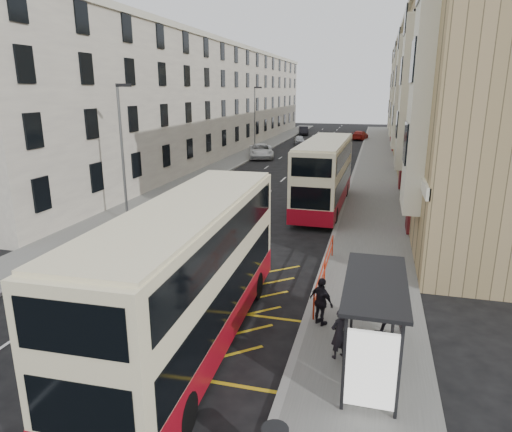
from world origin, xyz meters
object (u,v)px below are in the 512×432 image
(street_lamp_far, at_px, (255,117))
(pedestrian_mid, at_px, (394,310))
(bus_shelter, at_px, (380,313))
(car_dark, at_px, (303,131))
(double_decker_front, at_px, (191,276))
(car_silver, at_px, (299,140))
(white_van, at_px, (261,151))
(car_red, at_px, (360,135))
(double_decker_rear, at_px, (324,174))
(pedestrian_far, at_px, (321,302))
(street_lamp_near, at_px, (123,146))
(pedestrian_near, at_px, (339,334))

(street_lamp_far, relative_size, pedestrian_mid, 4.23)
(bus_shelter, distance_m, car_dark, 71.64)
(double_decker_front, xyz_separation_m, car_silver, (-5.90, 55.10, -1.71))
(pedestrian_mid, bearing_deg, white_van, 107.61)
(car_silver, distance_m, car_red, 12.34)
(double_decker_front, distance_m, white_van, 40.96)
(bus_shelter, distance_m, car_silver, 56.85)
(car_silver, bearing_deg, car_red, 33.45)
(double_decker_front, bearing_deg, car_red, 86.12)
(double_decker_front, relative_size, double_decker_rear, 1.01)
(double_decker_rear, height_order, car_dark, double_decker_rear)
(bus_shelter, height_order, pedestrian_mid, bus_shelter)
(street_lamp_far, distance_m, car_dark, 28.31)
(pedestrian_far, relative_size, car_dark, 0.37)
(bus_shelter, xyz_separation_m, double_decker_rear, (-3.65, 18.96, 0.21))
(street_lamp_near, xyz_separation_m, car_silver, (3.21, 43.27, -3.99))
(street_lamp_far, xyz_separation_m, car_dark, (1.46, 28.00, -3.90))
(white_van, bearing_deg, pedestrian_mid, -85.92)
(white_van, bearing_deg, bus_shelter, -87.68)
(pedestrian_near, distance_m, pedestrian_mid, 2.29)
(street_lamp_near, distance_m, pedestrian_near, 18.29)
(car_dark, relative_size, car_red, 0.91)
(pedestrian_mid, bearing_deg, street_lamp_far, 108.28)
(pedestrian_near, distance_m, car_silver, 55.87)
(street_lamp_far, xyz_separation_m, pedestrian_mid, (15.21, -39.98, -3.54))
(white_van, relative_size, car_red, 1.21)
(double_decker_front, height_order, white_van, double_decker_front)
(pedestrian_near, distance_m, car_red, 64.02)
(bus_shelter, bearing_deg, double_decker_rear, 100.90)
(double_decker_front, height_order, car_red, double_decker_front)
(car_dark, bearing_deg, car_red, -40.99)
(street_lamp_far, relative_size, car_red, 1.62)
(bus_shelter, xyz_separation_m, pedestrian_near, (-1.06, 0.77, -1.21))
(double_decker_rear, height_order, white_van, double_decker_rear)
(bus_shelter, relative_size, double_decker_rear, 0.37)
(pedestrian_near, bearing_deg, white_van, -113.67)
(street_lamp_near, xyz_separation_m, car_red, (11.55, 52.36, -3.92))
(bus_shelter, relative_size, street_lamp_near, 0.53)
(white_van, height_order, car_red, white_van)
(pedestrian_far, xyz_separation_m, car_red, (-1.33, 62.14, -0.27))
(pedestrian_mid, bearing_deg, pedestrian_near, -136.37)
(street_lamp_near, distance_m, double_decker_rear, 13.05)
(pedestrian_near, height_order, pedestrian_far, pedestrian_far)
(street_lamp_far, distance_m, double_decker_rear, 26.01)
(bus_shelter, distance_m, double_decker_rear, 19.31)
(double_decker_rear, bearing_deg, bus_shelter, -78.12)
(bus_shelter, height_order, white_van, bus_shelter)
(bus_shelter, relative_size, street_lamp_far, 0.53)
(car_silver, bearing_deg, street_lamp_far, -117.62)
(pedestrian_far, relative_size, white_van, 0.28)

